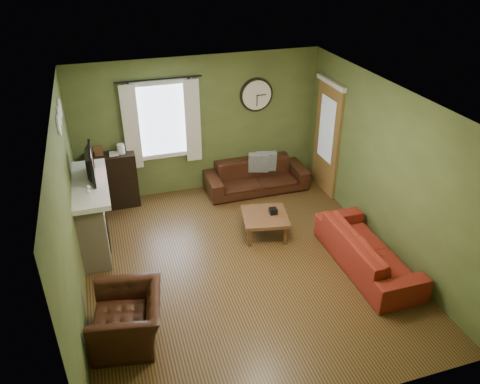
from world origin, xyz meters
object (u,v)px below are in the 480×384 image
object	(u,v)px
bookshelf	(113,181)
sofa_brown	(256,176)
sofa_red	(368,250)
coffee_table	(265,225)
armchair	(128,318)

from	to	relation	value
bookshelf	sofa_brown	bearing A→B (deg)	-4.26
bookshelf	sofa_brown	size ratio (longest dim) A/B	0.52
bookshelf	sofa_red	world-z (taller)	bookshelf
sofa_brown	bookshelf	bearing A→B (deg)	175.74
sofa_brown	coffee_table	world-z (taller)	sofa_brown
bookshelf	armchair	distance (m)	3.37
bookshelf	coffee_table	bearing A→B (deg)	-37.06
sofa_red	armchair	world-z (taller)	armchair
coffee_table	sofa_brown	bearing A→B (deg)	75.94
bookshelf	armchair	size ratio (longest dim) A/B	1.06
sofa_red	coffee_table	world-z (taller)	sofa_red
sofa_brown	armchair	world-z (taller)	armchair
armchair	bookshelf	bearing A→B (deg)	-171.93
sofa_brown	armchair	distance (m)	4.21
sofa_brown	armchair	size ratio (longest dim) A/B	2.03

